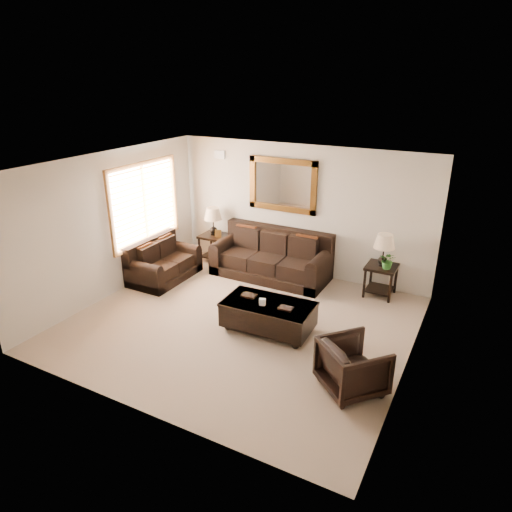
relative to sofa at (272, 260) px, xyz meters
The scene contains 11 objects.
room 2.29m from the sofa, 79.04° to the right, with size 5.51×5.01×2.71m.
window 2.83m from the sofa, 153.94° to the right, with size 0.07×1.96×1.66m.
mirror 1.56m from the sofa, 90.00° to the left, with size 1.50×0.06×1.10m.
air_vent 2.54m from the sofa, 163.30° to the left, with size 0.25×0.02×0.18m, color #999999.
sofa is the anchor object (origin of this frame).
loveseat 2.28m from the sofa, 148.95° to the right, with size 0.88×1.48×0.83m.
end_table_left 1.60m from the sofa, behind, with size 0.56×0.56×1.24m.
end_table_right 2.28m from the sofa, ahead, with size 0.56×0.56×1.24m.
coffee_table 2.21m from the sofa, 65.40° to the right, with size 1.51×0.86×0.63m.
armchair 3.85m from the sofa, 47.71° to the right, with size 0.77×0.72×0.79m, color black.
potted_plant 2.38m from the sofa, ahead, with size 0.30×0.33×0.26m, color #26561D.
Camera 1 is at (3.44, -5.90, 3.97)m, focal length 32.00 mm.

